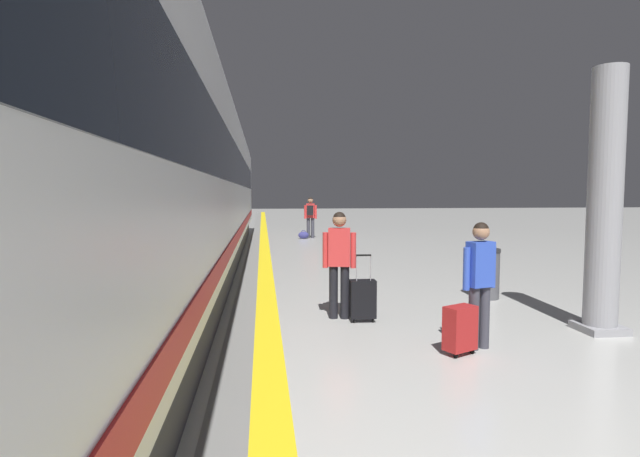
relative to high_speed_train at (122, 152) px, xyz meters
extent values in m
cube|color=yellow|center=(2.04, 1.67, -2.50)|extent=(0.36, 80.00, 0.01)
cube|color=slate|center=(1.75, 1.67, -2.50)|extent=(0.55, 80.00, 0.01)
cube|color=#38383D|center=(0.00, 0.49, -2.16)|extent=(2.67, 31.24, 0.70)
cube|color=silver|center=(0.00, 0.49, -0.36)|extent=(2.90, 32.54, 2.90)
cylinder|color=silver|center=(0.00, 0.49, 1.04)|extent=(2.84, 31.89, 2.84)
cube|color=black|center=(0.00, 0.49, -0.01)|extent=(2.93, 30.59, 0.80)
cube|color=red|center=(0.00, 0.49, -1.51)|extent=(2.94, 31.89, 0.24)
cube|color=gray|center=(-1.46, 5.37, -0.61)|extent=(0.02, 0.90, 2.00)
cylinder|color=#383842|center=(4.54, -1.67, -2.12)|extent=(0.13, 0.13, 0.77)
cylinder|color=#383842|center=(4.70, -1.62, -2.12)|extent=(0.13, 0.13, 0.77)
cube|color=blue|center=(4.62, -1.65, -1.45)|extent=(0.35, 0.27, 0.55)
cylinder|color=blue|center=(4.42, -1.70, -1.50)|extent=(0.08, 0.08, 0.52)
cylinder|color=blue|center=(4.81, -1.58, -1.50)|extent=(0.08, 0.08, 0.52)
sphere|color=#A37556|center=(4.62, -1.65, -1.06)|extent=(0.20, 0.20, 0.20)
sphere|color=black|center=(4.62, -1.65, -1.03)|extent=(0.19, 0.19, 0.19)
cube|color=#A51E1E|center=(4.30, -1.84, -2.18)|extent=(0.44, 0.36, 0.52)
cube|color=#A51E1E|center=(4.24, -1.73, -2.25)|extent=(0.29, 0.15, 0.29)
cylinder|color=black|center=(4.20, -1.96, -2.48)|extent=(0.04, 0.06, 0.06)
cylinder|color=black|center=(4.45, -1.83, -2.48)|extent=(0.04, 0.06, 0.06)
cylinder|color=black|center=(3.05, 0.01, -2.10)|extent=(0.13, 0.13, 0.81)
cylinder|color=black|center=(3.22, -0.03, -2.10)|extent=(0.13, 0.13, 0.81)
cube|color=red|center=(3.14, -0.01, -1.41)|extent=(0.36, 0.25, 0.58)
cylinder|color=red|center=(2.93, 0.04, -1.46)|extent=(0.09, 0.09, 0.54)
cylinder|color=red|center=(3.35, -0.04, -1.46)|extent=(0.09, 0.09, 0.54)
sphere|color=#A37556|center=(3.14, -0.01, -0.99)|extent=(0.21, 0.21, 0.21)
sphere|color=black|center=(3.14, -0.01, -0.97)|extent=(0.19, 0.19, 0.19)
cube|color=black|center=(3.46, -0.24, -2.16)|extent=(0.39, 0.23, 0.56)
cube|color=black|center=(3.46, -0.12, -2.23)|extent=(0.31, 0.02, 0.31)
cylinder|color=black|center=(3.31, -0.30, -2.48)|extent=(0.02, 0.06, 0.06)
cylinder|color=black|center=(3.60, -0.31, -2.48)|extent=(0.02, 0.06, 0.06)
cylinder|color=gray|center=(3.35, -0.29, -1.69)|extent=(0.02, 0.02, 0.38)
cylinder|color=gray|center=(3.56, -0.30, -1.69)|extent=(0.02, 0.02, 0.38)
cube|color=black|center=(3.45, -0.29, -1.50)|extent=(0.22, 0.03, 0.02)
cylinder|color=#383842|center=(3.91, 13.27, -2.08)|extent=(0.14, 0.14, 0.86)
cylinder|color=#383842|center=(4.09, 13.23, -2.08)|extent=(0.14, 0.14, 0.86)
cube|color=red|center=(4.00, 13.25, -1.34)|extent=(0.38, 0.26, 0.61)
cylinder|color=red|center=(3.78, 13.30, -1.39)|extent=(0.09, 0.09, 0.57)
cylinder|color=red|center=(4.23, 13.22, -1.39)|extent=(0.09, 0.09, 0.57)
sphere|color=#A37556|center=(4.00, 13.25, -0.90)|extent=(0.22, 0.22, 0.22)
sphere|color=black|center=(4.00, 13.25, -0.88)|extent=(0.21, 0.21, 0.21)
cube|color=black|center=(3.98, 13.10, -1.32)|extent=(0.29, 0.19, 0.41)
ellipsoid|color=navy|center=(3.68, 12.98, -2.36)|extent=(0.44, 0.26, 0.30)
torus|color=navy|center=(3.68, 12.98, -2.26)|extent=(0.22, 0.02, 0.22)
cylinder|color=gray|center=(6.61, -1.14, -0.71)|extent=(0.44, 0.44, 3.60)
cube|color=gray|center=(6.61, -1.14, -2.46)|extent=(0.56, 0.56, 0.10)
cylinder|color=#4C4C51|center=(6.03, 1.08, -2.08)|extent=(0.44, 0.44, 0.85)
cylinder|color=#262628|center=(6.03, 1.08, -1.63)|extent=(0.46, 0.46, 0.06)
camera|label=1|loc=(1.98, -7.27, -0.59)|focal=27.36mm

